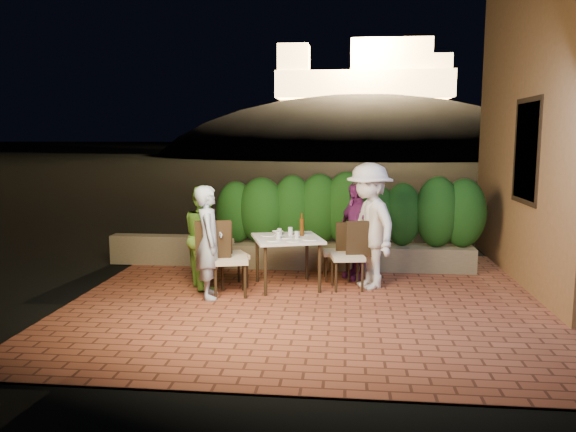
# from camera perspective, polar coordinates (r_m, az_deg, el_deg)

# --- Properties ---
(ground) EXTENTS (400.00, 400.00, 0.00)m
(ground) POSITION_cam_1_polar(r_m,az_deg,el_deg) (7.39, 4.33, -9.52)
(ground) COLOR black
(ground) RESTS_ON ground
(terrace_floor) EXTENTS (7.00, 6.00, 0.15)m
(terrace_floor) POSITION_cam_1_polar(r_m,az_deg,el_deg) (7.89, 4.43, -8.80)
(terrace_floor) COLOR brown
(terrace_floor) RESTS_ON ground
(building_wall) EXTENTS (1.60, 5.00, 5.00)m
(building_wall) POSITION_cam_1_polar(r_m,az_deg,el_deg) (9.67, 26.99, 8.93)
(building_wall) COLOR olive
(building_wall) RESTS_ON ground
(window_pane) EXTENTS (0.08, 1.00, 1.40)m
(window_pane) POSITION_cam_1_polar(r_m,az_deg,el_deg) (8.95, 23.24, 6.08)
(window_pane) COLOR black
(window_pane) RESTS_ON building_wall
(window_frame) EXTENTS (0.06, 1.15, 1.55)m
(window_frame) POSITION_cam_1_polar(r_m,az_deg,el_deg) (8.94, 23.18, 6.08)
(window_frame) COLOR black
(window_frame) RESTS_ON building_wall
(planter) EXTENTS (4.20, 0.55, 0.40)m
(planter) POSITION_cam_1_polar(r_m,az_deg,el_deg) (9.56, 5.94, -4.10)
(planter) COLOR #726748
(planter) RESTS_ON ground
(hedge) EXTENTS (4.00, 0.70, 1.10)m
(hedge) POSITION_cam_1_polar(r_m,az_deg,el_deg) (9.43, 6.01, 0.36)
(hedge) COLOR #153F11
(hedge) RESTS_ON planter
(parapet) EXTENTS (2.20, 0.30, 0.50)m
(parapet) POSITION_cam_1_polar(r_m,az_deg,el_deg) (10.00, -11.53, -3.38)
(parapet) COLOR #726748
(parapet) RESTS_ON ground
(hill) EXTENTS (52.00, 40.00, 22.00)m
(hill) POSITION_cam_1_polar(r_m,az_deg,el_deg) (67.36, 7.47, 2.78)
(hill) COLOR black
(hill) RESTS_ON ground
(fortress) EXTENTS (26.00, 8.00, 8.00)m
(fortress) POSITION_cam_1_polar(r_m,az_deg,el_deg) (67.58, 7.70, 15.11)
(fortress) COLOR #FFCC7A
(fortress) RESTS_ON hill
(dining_table) EXTENTS (1.18, 1.18, 0.75)m
(dining_table) POSITION_cam_1_polar(r_m,az_deg,el_deg) (8.29, -0.07, -4.72)
(dining_table) COLOR white
(dining_table) RESTS_ON ground
(plate_nw) EXTENTS (0.21, 0.21, 0.01)m
(plate_nw) POSITION_cam_1_polar(r_m,az_deg,el_deg) (7.95, -1.45, -2.47)
(plate_nw) COLOR white
(plate_nw) RESTS_ON dining_table
(plate_sw) EXTENTS (0.22, 0.22, 0.01)m
(plate_sw) POSITION_cam_1_polar(r_m,az_deg,el_deg) (8.35, -2.05, -1.96)
(plate_sw) COLOR white
(plate_sw) RESTS_ON dining_table
(plate_ne) EXTENTS (0.23, 0.23, 0.01)m
(plate_ne) POSITION_cam_1_polar(r_m,az_deg,el_deg) (8.04, 2.24, -2.36)
(plate_ne) COLOR white
(plate_ne) RESTS_ON dining_table
(plate_se) EXTENTS (0.20, 0.20, 0.01)m
(plate_se) POSITION_cam_1_polar(r_m,az_deg,el_deg) (8.45, 1.48, -1.84)
(plate_se) COLOR white
(plate_se) RESTS_ON dining_table
(plate_centre) EXTENTS (0.21, 0.21, 0.01)m
(plate_centre) POSITION_cam_1_polar(r_m,az_deg,el_deg) (8.17, -0.23, -2.18)
(plate_centre) COLOR white
(plate_centre) RESTS_ON dining_table
(plate_front) EXTENTS (0.20, 0.20, 0.01)m
(plate_front) POSITION_cam_1_polar(r_m,az_deg,el_deg) (7.90, 0.57, -2.54)
(plate_front) COLOR white
(plate_front) RESTS_ON dining_table
(glass_nw) EXTENTS (0.07, 0.07, 0.12)m
(glass_nw) POSITION_cam_1_polar(r_m,az_deg,el_deg) (8.04, -0.97, -1.98)
(glass_nw) COLOR silver
(glass_nw) RESTS_ON dining_table
(glass_sw) EXTENTS (0.06, 0.06, 0.11)m
(glass_sw) POSITION_cam_1_polar(r_m,az_deg,el_deg) (8.34, -0.87, -1.63)
(glass_sw) COLOR silver
(glass_sw) RESTS_ON dining_table
(glass_ne) EXTENTS (0.06, 0.06, 0.10)m
(glass_ne) POSITION_cam_1_polar(r_m,az_deg,el_deg) (8.13, 0.89, -1.91)
(glass_ne) COLOR silver
(glass_ne) RESTS_ON dining_table
(glass_se) EXTENTS (0.07, 0.07, 0.12)m
(glass_se) POSITION_cam_1_polar(r_m,az_deg,el_deg) (8.39, 0.24, -1.54)
(glass_se) COLOR silver
(glass_se) RESTS_ON dining_table
(beer_bottle) EXTENTS (0.07, 0.07, 0.34)m
(beer_bottle) POSITION_cam_1_polar(r_m,az_deg,el_deg) (8.31, 1.41, -0.86)
(beer_bottle) COLOR #4B2B0C
(beer_bottle) RESTS_ON dining_table
(bowl) EXTENTS (0.23, 0.23, 0.04)m
(bowl) POSITION_cam_1_polar(r_m,az_deg,el_deg) (8.52, -1.04, -1.66)
(bowl) COLOR white
(bowl) RESTS_ON dining_table
(chair_left_front) EXTENTS (0.60, 0.60, 1.06)m
(chair_left_front) POSITION_cam_1_polar(r_m,az_deg,el_deg) (7.89, -5.96, -4.26)
(chair_left_front) COLOR black
(chair_left_front) RESTS_ON ground
(chair_left_back) EXTENTS (0.62, 0.62, 0.98)m
(chair_left_back) POSITION_cam_1_polar(r_m,az_deg,el_deg) (8.35, -5.85, -3.86)
(chair_left_back) COLOR black
(chair_left_back) RESTS_ON ground
(chair_right_front) EXTENTS (0.54, 0.54, 1.00)m
(chair_right_front) POSITION_cam_1_polar(r_m,az_deg,el_deg) (8.23, 6.05, -3.97)
(chair_right_front) COLOR black
(chair_right_front) RESTS_ON ground
(chair_right_back) EXTENTS (0.46, 0.46, 0.90)m
(chair_right_back) POSITION_cam_1_polar(r_m,az_deg,el_deg) (8.73, 4.99, -3.57)
(chair_right_back) COLOR black
(chair_right_back) RESTS_ON ground
(diner_blue) EXTENTS (0.50, 0.64, 1.55)m
(diner_blue) POSITION_cam_1_polar(r_m,az_deg,el_deg) (7.77, -8.03, -2.65)
(diner_blue) COLOR #A3B8D2
(diner_blue) RESTS_ON ground
(diner_green) EXTENTS (0.86, 0.92, 1.51)m
(diner_green) POSITION_cam_1_polar(r_m,az_deg,el_deg) (8.33, -8.44, -2.08)
(diner_green) COLOR #7BCA3F
(diner_green) RESTS_ON ground
(diner_white) EXTENTS (1.16, 1.37, 1.84)m
(diner_white) POSITION_cam_1_polar(r_m,az_deg,el_deg) (8.26, 8.20, -1.01)
(diner_white) COLOR silver
(diner_white) RESTS_ON ground
(diner_purple) EXTENTS (0.78, 0.96, 1.52)m
(diner_purple) POSITION_cam_1_polar(r_m,az_deg,el_deg) (8.77, 6.91, -1.49)
(diner_purple) COLOR #722672
(diner_purple) RESTS_ON ground
(parapet_lamp) EXTENTS (0.10, 0.10, 0.14)m
(parapet_lamp) POSITION_cam_1_polar(r_m,az_deg,el_deg) (9.77, -8.00, -1.66)
(parapet_lamp) COLOR orange
(parapet_lamp) RESTS_ON parapet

